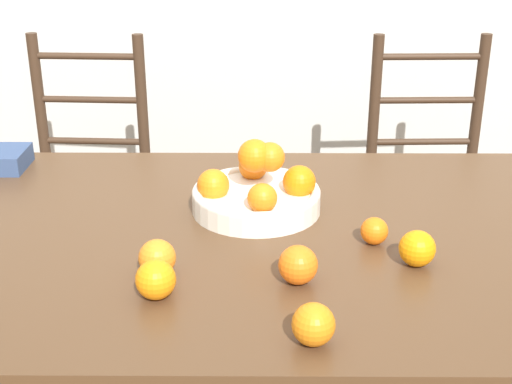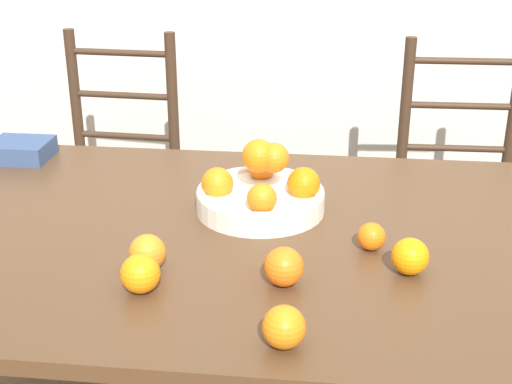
% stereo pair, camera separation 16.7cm
% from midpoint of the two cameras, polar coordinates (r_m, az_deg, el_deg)
% --- Properties ---
extents(dining_table, '(1.98, 1.09, 0.73)m').
position_cam_midpoint_polar(dining_table, '(1.72, 0.13, -5.42)').
color(dining_table, '#4C331E').
rests_on(dining_table, ground_plane).
extents(fruit_bowl, '(0.32, 0.32, 0.19)m').
position_cam_midpoint_polar(fruit_bowl, '(1.77, -2.62, -0.01)').
color(fruit_bowl, silver).
rests_on(fruit_bowl, dining_table).
extents(orange_loose_0, '(0.06, 0.06, 0.06)m').
position_cam_midpoint_polar(orange_loose_0, '(1.63, 6.56, -3.18)').
color(orange_loose_0, orange).
rests_on(orange_loose_0, dining_table).
extents(orange_loose_1, '(0.08, 0.08, 0.08)m').
position_cam_midpoint_polar(orange_loose_1, '(1.27, 0.82, -10.67)').
color(orange_loose_1, orange).
rests_on(orange_loose_1, dining_table).
extents(orange_loose_2, '(0.08, 0.08, 0.08)m').
position_cam_midpoint_polar(orange_loose_2, '(1.45, -0.07, -5.94)').
color(orange_loose_2, orange).
rests_on(orange_loose_2, dining_table).
extents(orange_loose_3, '(0.08, 0.08, 0.08)m').
position_cam_midpoint_polar(orange_loose_3, '(1.43, -11.39, -6.97)').
color(orange_loose_3, orange).
rests_on(orange_loose_3, dining_table).
extents(orange_loose_4, '(0.08, 0.08, 0.08)m').
position_cam_midpoint_polar(orange_loose_4, '(1.51, -11.08, -5.27)').
color(orange_loose_4, orange).
rests_on(orange_loose_4, dining_table).
extents(orange_loose_5, '(0.08, 0.08, 0.08)m').
position_cam_midpoint_polar(orange_loose_5, '(1.54, 9.77, -4.55)').
color(orange_loose_5, orange).
rests_on(orange_loose_5, dining_table).
extents(chair_left, '(0.44, 0.42, 1.01)m').
position_cam_midpoint_polar(chair_left, '(2.68, -15.08, 0.05)').
color(chair_left, '#382619').
rests_on(chair_left, ground_plane).
extents(chair_right, '(0.43, 0.41, 1.01)m').
position_cam_midpoint_polar(chair_right, '(2.64, 11.86, -0.02)').
color(chair_right, '#382619').
rests_on(chair_right, ground_plane).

